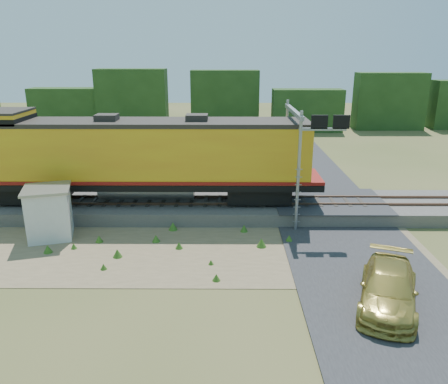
{
  "coord_description": "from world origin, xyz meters",
  "views": [
    {
      "loc": [
        0.42,
        -20.41,
        9.94
      ],
      "look_at": [
        0.28,
        3.0,
        2.4
      ],
      "focal_mm": 35.0,
      "sensor_mm": 36.0,
      "label": 1
    }
  ],
  "objects_px": {
    "shed": "(49,212)",
    "car": "(388,288)",
    "locomotive": "(140,157)",
    "signal_gantry": "(300,135)"
  },
  "relations": [
    {
      "from": "locomotive",
      "to": "signal_gantry",
      "type": "bearing_deg",
      "value": -3.87
    },
    {
      "from": "locomotive",
      "to": "shed",
      "type": "distance_m",
      "value": 6.3
    },
    {
      "from": "signal_gantry",
      "to": "car",
      "type": "height_order",
      "value": "signal_gantry"
    },
    {
      "from": "car",
      "to": "signal_gantry",
      "type": "bearing_deg",
      "value": 122.99
    },
    {
      "from": "locomotive",
      "to": "car",
      "type": "height_order",
      "value": "locomotive"
    },
    {
      "from": "shed",
      "to": "signal_gantry",
      "type": "height_order",
      "value": "signal_gantry"
    },
    {
      "from": "shed",
      "to": "car",
      "type": "xyz_separation_m",
      "value": [
        16.4,
        -6.85,
        -0.69
      ]
    },
    {
      "from": "shed",
      "to": "locomotive",
      "type": "bearing_deg",
      "value": 25.55
    },
    {
      "from": "shed",
      "to": "signal_gantry",
      "type": "distance_m",
      "value": 15.02
    },
    {
      "from": "shed",
      "to": "car",
      "type": "bearing_deg",
      "value": -38.23
    }
  ]
}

